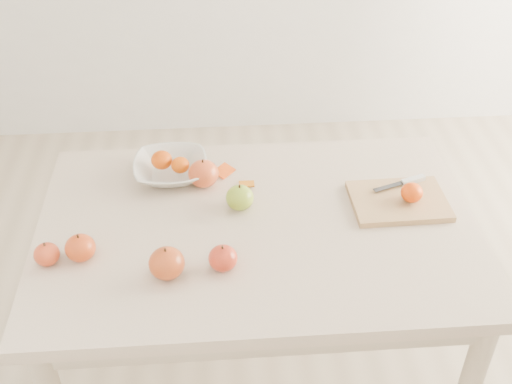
{
  "coord_description": "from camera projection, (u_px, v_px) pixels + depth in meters",
  "views": [
    {
      "loc": [
        -0.11,
        -1.34,
        1.88
      ],
      "look_at": [
        0.0,
        0.05,
        0.82
      ],
      "focal_mm": 45.0,
      "sensor_mm": 36.0,
      "label": 1
    }
  ],
  "objects": [
    {
      "name": "board_tangerine",
      "position": [
        412.0,
        193.0,
        1.79
      ],
      "size": [
        0.06,
        0.06,
        0.05
      ],
      "primitive_type": "ellipsoid",
      "color": "#DF4407",
      "rests_on": "cutting_board"
    },
    {
      "name": "bowl_tangerine_near",
      "position": [
        162.0,
        160.0,
        1.9
      ],
      "size": [
        0.06,
        0.06,
        0.06
      ],
      "primitive_type": "ellipsoid",
      "color": "#D24F07",
      "rests_on": "fruit_bowl"
    },
    {
      "name": "bowl_tangerine_far",
      "position": [
        180.0,
        165.0,
        1.89
      ],
      "size": [
        0.05,
        0.05,
        0.05
      ],
      "primitive_type": "ellipsoid",
      "color": "#CE3F07",
      "rests_on": "fruit_bowl"
    },
    {
      "name": "apple_red_b",
      "position": [
        80.0,
        248.0,
        1.62
      ],
      "size": [
        0.08,
        0.08,
        0.07
      ],
      "primitive_type": "ellipsoid",
      "color": "#A81410",
      "rests_on": "table"
    },
    {
      "name": "orange_peel_a",
      "position": [
        224.0,
        172.0,
        1.94
      ],
      "size": [
        0.07,
        0.07,
        0.01
      ],
      "primitive_type": "cube",
      "rotation": [
        0.21,
        0.0,
        0.87
      ],
      "color": "#D1480E",
      "rests_on": "table"
    },
    {
      "name": "cutting_board",
      "position": [
        399.0,
        201.0,
        1.82
      ],
      "size": [
        0.27,
        0.2,
        0.02
      ],
      "primitive_type": "cube",
      "rotation": [
        0.0,
        0.0,
        0.02
      ],
      "color": "tan",
      "rests_on": "table"
    },
    {
      "name": "apple_green",
      "position": [
        240.0,
        198.0,
        1.78
      ],
      "size": [
        0.08,
        0.08,
        0.07
      ],
      "primitive_type": "ellipsoid",
      "color": "#558713",
      "rests_on": "table"
    },
    {
      "name": "table",
      "position": [
        257.0,
        250.0,
        1.81
      ],
      "size": [
        1.2,
        0.8,
        0.75
      ],
      "color": "beige",
      "rests_on": "ground"
    },
    {
      "name": "apple_red_e",
      "position": [
        223.0,
        258.0,
        1.59
      ],
      "size": [
        0.07,
        0.07,
        0.07
      ],
      "primitive_type": "ellipsoid",
      "color": "#9D1411",
      "rests_on": "table"
    },
    {
      "name": "apple_red_d",
      "position": [
        47.0,
        254.0,
        1.61
      ],
      "size": [
        0.07,
        0.07,
        0.06
      ],
      "primitive_type": "ellipsoid",
      "color": "maroon",
      "rests_on": "table"
    },
    {
      "name": "fruit_bowl",
      "position": [
        171.0,
        169.0,
        1.91
      ],
      "size": [
        0.22,
        0.22,
        0.05
      ],
      "primitive_type": "imported",
      "color": "silver",
      "rests_on": "table"
    },
    {
      "name": "apple_red_c",
      "position": [
        167.0,
        263.0,
        1.57
      ],
      "size": [
        0.09,
        0.09,
        0.08
      ],
      "primitive_type": "ellipsoid",
      "color": "maroon",
      "rests_on": "table"
    },
    {
      "name": "orange_peel_b",
      "position": [
        247.0,
        185.0,
        1.89
      ],
      "size": [
        0.05,
        0.04,
        0.01
      ],
      "primitive_type": "cube",
      "rotation": [
        -0.14,
        0.0,
        -0.01
      ],
      "color": "#CA690E",
      "rests_on": "table"
    },
    {
      "name": "apple_red_a",
      "position": [
        203.0,
        174.0,
        1.87
      ],
      "size": [
        0.09,
        0.09,
        0.08
      ],
      "primitive_type": "ellipsoid",
      "color": "#A72614",
      "rests_on": "table"
    },
    {
      "name": "paring_knife",
      "position": [
        409.0,
        181.0,
        1.86
      ],
      "size": [
        0.17,
        0.07,
        0.01
      ],
      "color": "silver",
      "rests_on": "cutting_board"
    }
  ]
}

